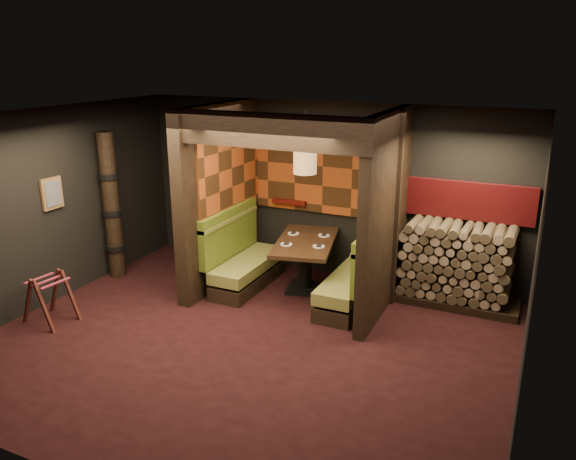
# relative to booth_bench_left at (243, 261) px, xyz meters

# --- Properties ---
(floor) EXTENTS (6.50, 5.50, 0.02)m
(floor) POSITION_rel_booth_bench_left_xyz_m (0.96, -1.65, -0.41)
(floor) COLOR black
(floor) RESTS_ON ground
(ceiling) EXTENTS (6.50, 5.50, 0.02)m
(ceiling) POSITION_rel_booth_bench_left_xyz_m (0.96, -1.65, 2.46)
(ceiling) COLOR black
(ceiling) RESTS_ON ground
(wall_back) EXTENTS (6.50, 0.02, 2.85)m
(wall_back) POSITION_rel_booth_bench_left_xyz_m (0.96, 1.11, 1.02)
(wall_back) COLOR black
(wall_back) RESTS_ON ground
(wall_front) EXTENTS (6.50, 0.02, 2.85)m
(wall_front) POSITION_rel_booth_bench_left_xyz_m (0.96, -4.41, 1.02)
(wall_front) COLOR black
(wall_front) RESTS_ON ground
(wall_left) EXTENTS (0.02, 5.50, 2.85)m
(wall_left) POSITION_rel_booth_bench_left_xyz_m (-2.30, -1.65, 1.02)
(wall_left) COLOR black
(wall_left) RESTS_ON ground
(wall_right) EXTENTS (0.02, 5.50, 2.85)m
(wall_right) POSITION_rel_booth_bench_left_xyz_m (4.22, -1.65, 1.02)
(wall_right) COLOR black
(wall_right) RESTS_ON ground
(partition_left) EXTENTS (0.20, 2.20, 2.85)m
(partition_left) POSITION_rel_booth_bench_left_xyz_m (-0.39, -0.00, 1.02)
(partition_left) COLOR black
(partition_left) RESTS_ON floor
(partition_right) EXTENTS (0.15, 2.10, 2.85)m
(partition_right) POSITION_rel_booth_bench_left_xyz_m (2.26, 0.05, 1.02)
(partition_right) COLOR black
(partition_right) RESTS_ON floor
(header_beam) EXTENTS (2.85, 0.18, 0.44)m
(header_beam) POSITION_rel_booth_bench_left_xyz_m (0.94, -0.95, 2.23)
(header_beam) COLOR black
(header_beam) RESTS_ON partition_left
(tapa_back_panel) EXTENTS (2.40, 0.06, 1.55)m
(tapa_back_panel) POSITION_rel_booth_bench_left_xyz_m (0.94, 1.06, 1.42)
(tapa_back_panel) COLOR #A84417
(tapa_back_panel) RESTS_ON wall_back
(tapa_side_panel) EXTENTS (0.04, 1.85, 1.45)m
(tapa_side_panel) POSITION_rel_booth_bench_left_xyz_m (-0.27, 0.17, 1.45)
(tapa_side_panel) COLOR #A84417
(tapa_side_panel) RESTS_ON partition_left
(lacquer_shelf) EXTENTS (0.60, 0.12, 0.07)m
(lacquer_shelf) POSITION_rel_booth_bench_left_xyz_m (0.36, 1.00, 0.78)
(lacquer_shelf) COLOR #500D09
(lacquer_shelf) RESTS_ON wall_back
(booth_bench_left) EXTENTS (0.68, 1.60, 1.14)m
(booth_bench_left) POSITION_rel_booth_bench_left_xyz_m (0.00, 0.00, 0.00)
(booth_bench_left) COLOR black
(booth_bench_left) RESTS_ON floor
(booth_bench_right) EXTENTS (0.68, 1.60, 1.14)m
(booth_bench_right) POSITION_rel_booth_bench_left_xyz_m (1.89, 0.00, 0.00)
(booth_bench_right) COLOR black
(booth_bench_right) RESTS_ON floor
(dining_table) EXTENTS (1.18, 1.71, 0.82)m
(dining_table) POSITION_rel_booth_bench_left_xyz_m (0.99, 0.23, 0.19)
(dining_table) COLOR black
(dining_table) RESTS_ON floor
(place_settings) EXTENTS (0.78, 0.81, 0.03)m
(place_settings) POSITION_rel_booth_bench_left_xyz_m (0.99, 0.23, 0.43)
(place_settings) COLOR white
(place_settings) RESTS_ON dining_table
(pendant_lamp) EXTENTS (0.34, 0.34, 0.98)m
(pendant_lamp) POSITION_rel_booth_bench_left_xyz_m (0.99, 0.18, 1.70)
(pendant_lamp) COLOR #9A6D40
(pendant_lamp) RESTS_ON ceiling
(framed_picture) EXTENTS (0.05, 0.36, 0.46)m
(framed_picture) POSITION_rel_booth_bench_left_xyz_m (-2.25, -1.55, 1.22)
(framed_picture) COLOR olive
(framed_picture) RESTS_ON wall_left
(luggage_rack) EXTENTS (0.72, 0.54, 0.74)m
(luggage_rack) POSITION_rel_booth_bench_left_xyz_m (-1.78, -2.25, -0.03)
(luggage_rack) COLOR #431811
(luggage_rack) RESTS_ON floor
(totem_column) EXTENTS (0.31, 0.31, 2.40)m
(totem_column) POSITION_rel_booth_bench_left_xyz_m (-2.09, -0.55, 0.79)
(totem_column) COLOR black
(totem_column) RESTS_ON floor
(firewood_stack) EXTENTS (1.73, 0.70, 1.22)m
(firewood_stack) POSITION_rel_booth_bench_left_xyz_m (3.25, 0.70, 0.21)
(firewood_stack) COLOR black
(firewood_stack) RESTS_ON floor
(mosaic_header) EXTENTS (1.83, 0.10, 0.56)m
(mosaic_header) POSITION_rel_booth_bench_left_xyz_m (3.25, 1.03, 1.10)
(mosaic_header) COLOR maroon
(mosaic_header) RESTS_ON wall_back
(bay_front_post) EXTENTS (0.08, 0.08, 2.85)m
(bay_front_post) POSITION_rel_booth_bench_left_xyz_m (2.35, 0.31, 1.02)
(bay_front_post) COLOR black
(bay_front_post) RESTS_ON floor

